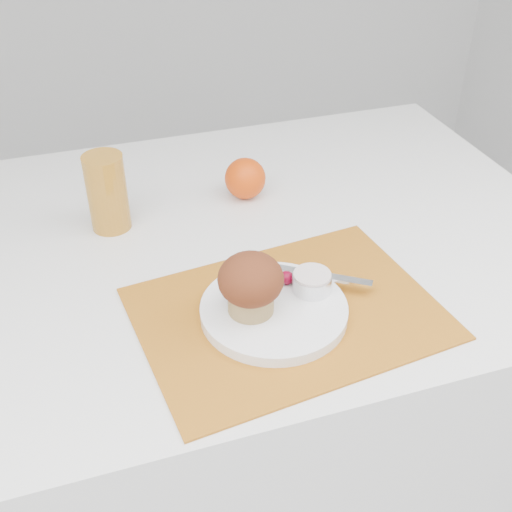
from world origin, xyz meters
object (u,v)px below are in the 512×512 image
object	(u,v)px
plate	(274,310)
muffin	(251,283)
table	(222,394)
orange	(245,178)
juice_glass	(107,193)

from	to	relation	value
plate	muffin	xyz separation A→B (m)	(-0.03, 0.00, 0.05)
table	orange	xyz separation A→B (m)	(0.09, 0.11, 0.41)
table	juice_glass	bearing A→B (deg)	150.52
table	plate	bearing A→B (deg)	-82.67
juice_glass	muffin	distance (m)	0.34
orange	juice_glass	world-z (taller)	juice_glass
muffin	orange	bearing A→B (deg)	74.00
table	plate	world-z (taller)	plate
table	muffin	bearing A→B (deg)	-91.42
muffin	plate	bearing A→B (deg)	-2.90
orange	juice_glass	distance (m)	0.25
plate	orange	bearing A→B (deg)	79.52
orange	muffin	world-z (taller)	muffin
table	plate	distance (m)	0.44
orange	plate	bearing A→B (deg)	-100.48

